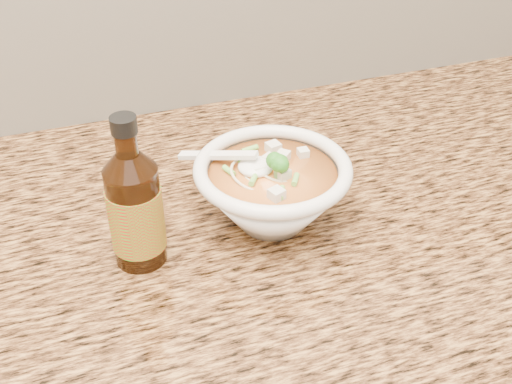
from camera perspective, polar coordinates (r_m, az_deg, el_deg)
name	(u,v)px	position (r m, az deg, el deg)	size (l,w,h in m)	color
counter_slab	(0,291)	(0.76, -21.80, -8.19)	(4.00, 0.68, 0.04)	#A6743C
soup_bowl	(272,192)	(0.74, 1.45, 0.02)	(0.18, 0.18, 0.10)	white
hot_sauce_bottle	(135,210)	(0.68, -10.68, -1.54)	(0.07, 0.07, 0.18)	black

